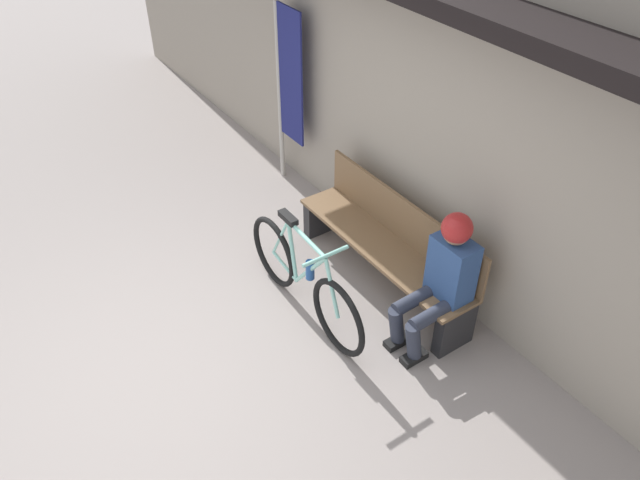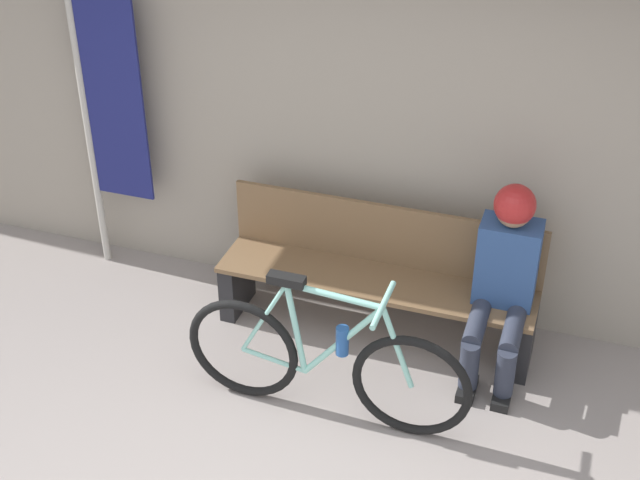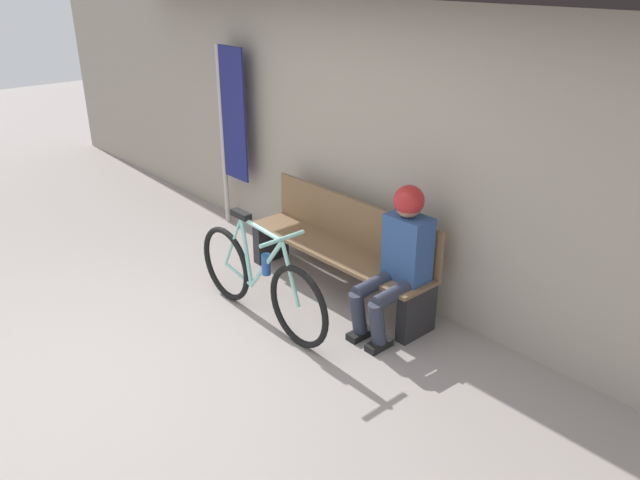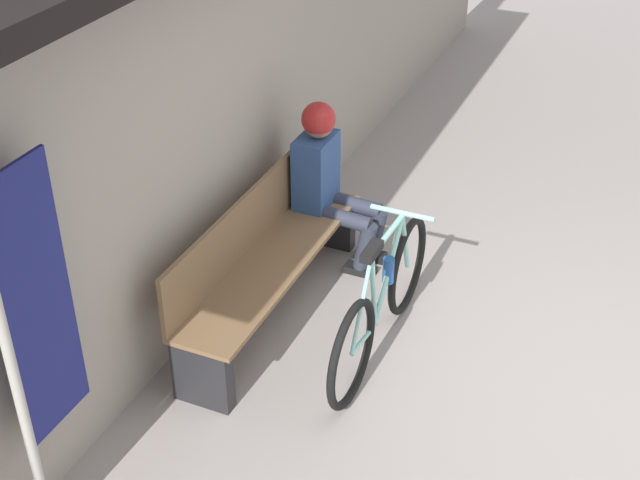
# 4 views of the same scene
# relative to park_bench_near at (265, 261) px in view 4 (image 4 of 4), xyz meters

# --- Properties ---
(ground_plane) EXTENTS (24.00, 24.00, 0.00)m
(ground_plane) POSITION_rel_park_bench_near_xyz_m (-0.08, -1.90, -0.40)
(ground_plane) COLOR gray
(storefront_wall) EXTENTS (12.00, 0.56, 3.20)m
(storefront_wall) POSITION_rel_park_bench_near_xyz_m (-0.08, 0.37, 1.27)
(storefront_wall) COLOR #9E9384
(storefront_wall) RESTS_ON ground_plane
(park_bench_near) EXTENTS (1.93, 0.42, 0.82)m
(park_bench_near) POSITION_rel_park_bench_near_xyz_m (0.00, 0.00, 0.00)
(park_bench_near) COLOR brown
(park_bench_near) RESTS_ON ground_plane
(bicycle) EXTENTS (1.61, 0.40, 0.88)m
(bicycle) POSITION_rel_park_bench_near_xyz_m (-0.07, -0.81, -0.04)
(bicycle) COLOR black
(bicycle) RESTS_ON ground_plane
(person_seated) EXTENTS (0.34, 0.61, 1.18)m
(person_seated) POSITION_rel_park_bench_near_xyz_m (0.75, -0.11, 0.28)
(person_seated) COLOR #2D3342
(person_seated) RESTS_ON ground_plane
(banner_pole) EXTENTS (0.45, 0.05, 1.91)m
(banner_pole) POSITION_rel_park_bench_near_xyz_m (-1.86, 0.17, 0.75)
(banner_pole) COLOR #B7B2A8
(banner_pole) RESTS_ON ground_plane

